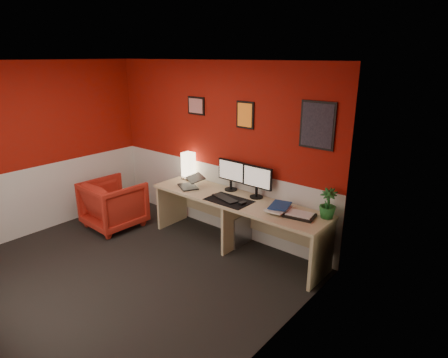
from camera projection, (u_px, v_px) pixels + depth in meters
ground at (124, 274)px, 4.65m from camera, size 4.00×3.50×0.01m
ceiling at (104, 61)px, 3.87m from camera, size 4.00×3.50×0.01m
wall_back at (216, 149)px, 5.54m from camera, size 4.00×0.01×2.50m
wall_left at (33, 150)px, 5.47m from camera, size 0.01×3.50×2.50m
wall_right at (263, 226)px, 3.05m from camera, size 0.01×3.50×2.50m
wainscot_back at (216, 197)px, 5.77m from camera, size 4.00×0.01×1.00m
wainscot_left at (41, 199)px, 5.70m from camera, size 0.01×3.50×1.00m
wainscot_right at (259, 304)px, 3.28m from camera, size 0.01×3.50×1.00m
desk at (236, 224)px, 5.17m from camera, size 2.60×0.65×0.73m
shoji_lamp at (188, 167)px, 5.81m from camera, size 0.16×0.16×0.40m
laptop at (188, 180)px, 5.47m from camera, size 0.40×0.36×0.22m
monitor_left at (231, 170)px, 5.30m from camera, size 0.45×0.06×0.58m
monitor_right at (257, 177)px, 5.02m from camera, size 0.45×0.06×0.58m
desk_mat at (229, 200)px, 5.00m from camera, size 0.60×0.38×0.01m
keyboard at (225, 198)px, 5.04m from camera, size 0.44×0.24×0.02m
mouse at (242, 203)px, 4.86m from camera, size 0.07×0.11×0.03m
book_bottom at (270, 207)px, 4.75m from camera, size 0.22×0.28×0.02m
book_middle at (270, 206)px, 4.69m from camera, size 0.24×0.33×0.02m
book_top at (271, 204)px, 4.70m from camera, size 0.30×0.36×0.03m
zen_tray at (300, 215)px, 4.49m from camera, size 0.39×0.30×0.03m
potted_plant at (328, 204)px, 4.42m from camera, size 0.21×0.21×0.36m
pc_tower at (239, 228)px, 5.36m from camera, size 0.21×0.45×0.45m
armchair at (114, 204)px, 5.85m from camera, size 0.82×0.85×0.74m
art_left at (196, 106)px, 5.57m from camera, size 0.32×0.02×0.26m
art_center at (245, 115)px, 5.04m from camera, size 0.28×0.02×0.36m
art_right at (317, 125)px, 4.41m from camera, size 0.44×0.02×0.56m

